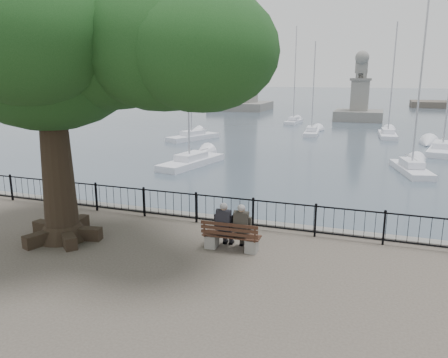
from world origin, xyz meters
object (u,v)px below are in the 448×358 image
at_px(bench, 231,240).
at_px(lighthouse, 242,37).
at_px(tree, 74,39).
at_px(lion_monument, 359,103).
at_px(person_right, 242,229).
at_px(person_left, 225,227).

height_order(bench, lighthouse, lighthouse).
relative_size(tree, lion_monument, 1.22).
bearing_deg(person_right, lighthouse, 107.38).
bearing_deg(lighthouse, person_left, -73.06).
bearing_deg(tree, bench, 9.46).
xyz_separation_m(lighthouse, lion_monument, (20.00, -12.07, -9.73)).
height_order(person_left, person_right, same).
xyz_separation_m(person_left, tree, (-4.12, -0.81, 5.22)).
height_order(lighthouse, lion_monument, lighthouse).
bearing_deg(lion_monument, person_right, -90.95).
distance_m(person_left, lighthouse, 64.90).
xyz_separation_m(tree, lion_monument, (5.45, 50.03, -4.62)).
height_order(bench, tree, tree).
bearing_deg(person_left, person_right, 1.76).
height_order(person_left, lion_monument, lion_monument).
xyz_separation_m(tree, lighthouse, (-14.55, 62.10, 5.11)).
bearing_deg(lighthouse, tree, -76.82).
bearing_deg(tree, lion_monument, 83.78).
bearing_deg(person_right, lion_monument, 89.05).
relative_size(person_right, lion_monument, 0.16).
bearing_deg(lighthouse, person_right, -72.62).
height_order(person_right, tree, tree).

